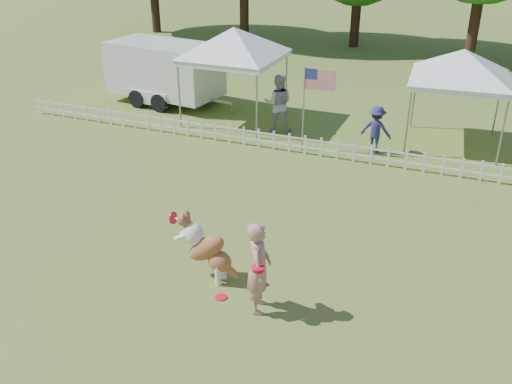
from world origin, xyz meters
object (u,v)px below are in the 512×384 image
canopy_tent_right (457,100)px  spectator_a (278,103)px  flag_pole (303,109)px  spectator_b (376,129)px  canopy_tent_left (234,76)px  handler (259,268)px  dog (207,249)px  cargo_trailer (165,73)px  frisbee_on_turf (221,297)px

canopy_tent_right → spectator_a: (-5.45, -0.89, -0.51)m
flag_pole → spectator_b: size_ratio=1.80×
canopy_tent_left → spectator_b: size_ratio=2.16×
canopy_tent_right → flag_pole: size_ratio=1.13×
spectator_a → canopy_tent_right: bearing=172.3°
handler → flag_pole: (-1.71, 7.73, 0.40)m
dog → spectator_b: (1.68, 7.90, 0.04)m
canopy_tent_right → spectator_b: 2.67m
flag_pole → spectator_a: bearing=133.0°
cargo_trailer → spectator_b: size_ratio=3.62×
handler → cargo_trailer: 13.14m
flag_pole → canopy_tent_right: bearing=25.8°
spectator_a → dog: bearing=84.3°
cargo_trailer → canopy_tent_left: bearing=-7.6°
canopy_tent_left → canopy_tent_right: canopy_tent_left is taller
dog → canopy_tent_right: (3.77, 9.38, 0.78)m
canopy_tent_right → flag_pole: bearing=-156.8°
dog → flag_pole: (-0.40, 7.21, 0.61)m
dog → spectator_b: spectator_b is taller
frisbee_on_turf → cargo_trailer: (-7.26, 10.37, 1.14)m
handler → frisbee_on_turf: (-0.79, 0.02, -0.89)m
spectator_b → spectator_a: bearing=-5.4°
flag_pole → frisbee_on_turf: bearing=-84.9°
dog → canopy_tent_right: bearing=71.3°
frisbee_on_turf → flag_pole: 7.88m
dog → spectator_a: spectator_a is taller
handler → canopy_tent_left: (-4.76, 9.51, 0.66)m
cargo_trailer → flag_pole: flag_pole is taller
dog → frisbee_on_turf: bearing=-41.3°
dog → flag_pole: 7.25m
handler → spectator_a: bearing=0.1°
canopy_tent_right → cargo_trailer: 10.53m
cargo_trailer → flag_pole: bearing=-15.3°
spectator_a → spectator_b: spectator_a is taller
canopy_tent_left → flag_pole: size_ratio=1.20×
frisbee_on_turf → flag_pole: flag_pole is taller
cargo_trailer → spectator_b: (8.42, -1.96, -0.43)m
cargo_trailer → flag_pole: 6.87m
handler → cargo_trailer: cargo_trailer is taller
handler → dog: 1.42m
canopy_tent_right → spectator_b: canopy_tent_right is taller
spectator_b → cargo_trailer: bearing=-8.4°
spectator_b → frisbee_on_turf: bearing=86.8°
handler → flag_pole: flag_pole is taller
canopy_tent_left → spectator_a: (1.78, -0.49, -0.61)m
canopy_tent_left → spectator_a: 1.94m
dog → flag_pole: flag_pole is taller
dog → cargo_trailer: (-6.74, 9.86, 0.46)m
frisbee_on_turf → spectator_b: bearing=82.1°
spectator_b → flag_pole: bearing=23.0°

